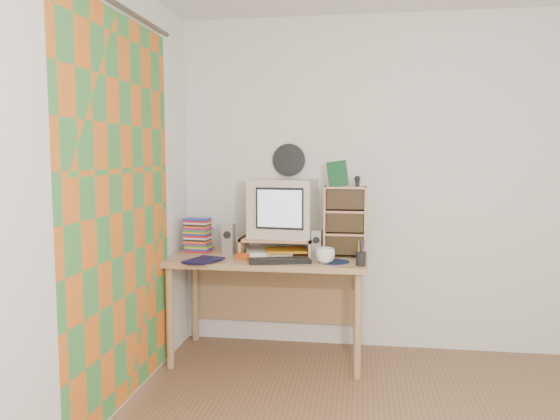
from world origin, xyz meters
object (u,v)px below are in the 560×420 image
(mug, at_px, (325,256))
(diary, at_px, (192,258))
(desk, at_px, (270,272))
(keyboard, at_px, (280,261))
(cd_rack, at_px, (345,221))
(dvd_stack, at_px, (198,235))
(crt_monitor, at_px, (283,208))

(mug, bearing_deg, diary, -176.78)
(diary, bearing_deg, mug, 21.14)
(desk, relative_size, keyboard, 3.41)
(keyboard, relative_size, cd_rack, 0.82)
(dvd_stack, relative_size, cd_rack, 0.50)
(desk, height_order, dvd_stack, dvd_stack)
(desk, bearing_deg, diary, -146.36)
(keyboard, bearing_deg, dvd_stack, 137.87)
(crt_monitor, xyz_separation_m, dvd_stack, (-0.63, -0.05, -0.21))
(cd_rack, height_order, diary, cd_rack)
(desk, distance_m, dvd_stack, 0.61)
(keyboard, relative_size, dvd_stack, 1.63)
(crt_monitor, height_order, mug, crt_monitor)
(keyboard, xyz_separation_m, cd_rack, (0.42, 0.31, 0.24))
(cd_rack, bearing_deg, desk, -178.39)
(crt_monitor, bearing_deg, keyboard, -78.38)
(desk, height_order, keyboard, keyboard)
(dvd_stack, distance_m, diary, 0.38)
(dvd_stack, distance_m, cd_rack, 1.10)
(mug, relative_size, diary, 0.57)
(crt_monitor, distance_m, keyboard, 0.50)
(dvd_stack, bearing_deg, diary, -73.69)
(keyboard, distance_m, mug, 0.31)
(crt_monitor, relative_size, diary, 1.96)
(cd_rack, bearing_deg, mug, -113.01)
(mug, bearing_deg, cd_rack, 67.06)
(crt_monitor, relative_size, cd_rack, 0.89)
(desk, relative_size, dvd_stack, 5.57)
(keyboard, relative_size, diary, 1.81)
(mug, bearing_deg, keyboard, -174.47)
(keyboard, distance_m, diary, 0.60)
(dvd_stack, bearing_deg, keyboard, -20.93)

